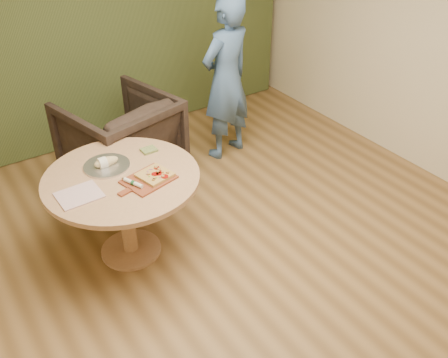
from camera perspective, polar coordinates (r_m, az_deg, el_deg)
room_shell at (r=3.04m, az=3.78°, el=6.09°), size 5.04×6.04×2.84m
curtain at (r=5.47m, az=-15.82°, el=17.79°), size 4.80×0.14×2.78m
pedestal_table at (r=3.89m, az=-11.45°, el=-1.38°), size 1.18×1.18×0.75m
pizza_paddle at (r=3.72m, az=-8.74°, el=-0.13°), size 0.47×0.35×0.01m
flatbread_pizza at (r=3.73m, az=-7.88°, el=0.49°), size 0.27×0.27×0.04m
cutlery_roll at (r=3.66m, az=-10.33°, el=-0.43°), size 0.10×0.19×0.03m
newspaper at (r=3.67m, az=-16.23°, el=-1.78°), size 0.31×0.26×0.01m
serving_tray at (r=3.94m, az=-13.24°, el=1.49°), size 0.36×0.36×0.02m
bread_roll at (r=3.92m, az=-13.43°, el=1.89°), size 0.19×0.09×0.09m
green_packet at (r=4.08m, az=-8.58°, el=3.30°), size 0.12×0.10×0.02m
armchair at (r=4.91m, az=-11.79°, el=4.85°), size 1.12×1.07×0.96m
person_standing at (r=5.11m, az=0.24°, el=11.32°), size 0.69×0.53×1.69m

